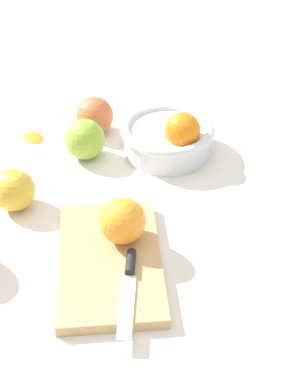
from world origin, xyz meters
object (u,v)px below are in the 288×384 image
bowl (169,137)px  apple_front_left (85,139)px  apple_front_center (14,190)px  orange_on_board (123,221)px  knife (129,280)px  apple_front_left_2 (95,116)px  cutting_board (110,261)px

bowl → apple_front_left: 0.16m
apple_front_center → orange_on_board: bearing=64.9°
knife → apple_front_left_2: (-0.43, -0.10, 0.01)m
orange_on_board → knife: (0.09, 0.02, -0.03)m
apple_front_left → orange_on_board: bearing=20.6°
knife → apple_front_left_2: 0.44m
cutting_board → apple_front_center: (-0.13, -0.18, 0.03)m
bowl → orange_on_board: bearing=-14.2°
bowl → orange_on_board: size_ratio=2.53×
orange_on_board → apple_front_left: bearing=-159.4°
cutting_board → orange_on_board: size_ratio=3.50×
cutting_board → orange_on_board: orange_on_board is taller
cutting_board → bowl: bearing=164.6°
bowl → apple_front_left: bowl is taller
bowl → orange_on_board: (0.27, -0.07, 0.02)m
orange_on_board → bowl: bearing=165.8°
cutting_board → knife: knife is taller
apple_front_left_2 → bowl: bearing=65.4°
apple_front_left_2 → apple_front_center: apple_front_left_2 is taller
cutting_board → knife: 0.06m
apple_front_center → bowl: bearing=124.4°
apple_front_left → apple_front_center: bearing=-32.1°
orange_on_board → knife: size_ratio=0.46×
bowl → apple_front_center: size_ratio=2.49×
apple_front_left_2 → apple_front_center: 0.27m
apple_front_left → knife: bearing=17.9°
knife → apple_front_center: bearing=-131.0°
apple_front_left → apple_front_left_2: bearing=174.8°
orange_on_board → apple_front_left_2: 0.35m
knife → orange_on_board: bearing=-170.2°
apple_front_center → apple_front_left: bearing=147.9°
apple_front_left_2 → apple_front_center: (0.25, -0.11, -0.00)m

